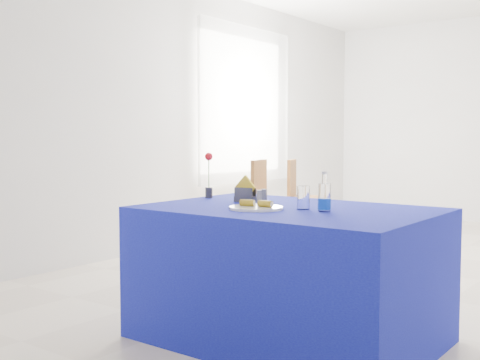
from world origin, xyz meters
name	(u,v)px	position (x,y,z in m)	size (l,w,h in m)	color
floor	(414,271)	(0.00, 0.00, 0.00)	(7.00, 7.00, 0.00)	beige
room_shell	(419,68)	(0.00, 0.00, 1.75)	(7.00, 7.00, 7.00)	silver
window_pane	(242,105)	(-2.47, 0.80, 1.55)	(0.04, 1.50, 1.60)	white
curtain	(247,105)	(-2.40, 0.80, 1.55)	(0.04, 1.75, 1.85)	white
plate	(256,208)	(-0.03, -2.33, 0.77)	(0.30, 0.30, 0.01)	white
drinking_glass	(303,198)	(0.18, -2.18, 0.82)	(0.07, 0.07, 0.13)	white
salt_shaker	(259,197)	(-0.15, -2.13, 0.80)	(0.03, 0.03, 0.09)	slate
pepper_shaker	(264,196)	(-0.17, -2.05, 0.80)	(0.03, 0.03, 0.09)	slate
blue_table	(288,274)	(0.07, -2.16, 0.38)	(1.60, 1.10, 0.76)	#101196
water_bottle	(324,198)	(0.32, -2.19, 0.83)	(0.07, 0.07, 0.21)	silver
napkin_holder	(245,194)	(-0.30, -2.07, 0.81)	(0.15, 0.07, 0.17)	#36363B
rose_vase	(209,176)	(-0.64, -2.01, 0.91)	(0.05, 0.05, 0.30)	#26262B
chair_win_a	(268,197)	(-1.64, 0.15, 0.53)	(0.51, 0.51, 0.93)	#96572B
chair_win_b	(300,192)	(-1.80, 1.05, 0.52)	(0.52, 0.52, 0.90)	#96572B
banana_pieces	(257,203)	(-0.02, -2.33, 0.79)	(0.20, 0.07, 0.04)	gold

